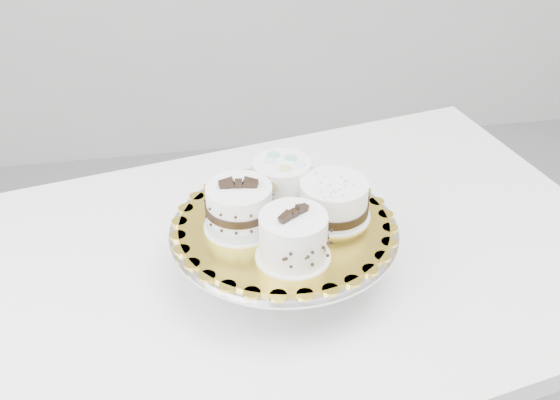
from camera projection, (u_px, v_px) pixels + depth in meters
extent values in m
cube|color=white|center=(290.00, 264.00, 1.17)|extent=(1.25, 0.96, 0.04)
cube|color=white|center=(7.00, 368.00, 1.48)|extent=(0.06, 0.06, 0.71)
cube|color=white|center=(426.00, 257.00, 1.79)|extent=(0.06, 0.06, 0.71)
cylinder|color=gray|center=(284.00, 271.00, 1.12)|extent=(0.16, 0.16, 0.01)
cylinder|color=gray|center=(284.00, 253.00, 1.10)|extent=(0.10, 0.10, 0.09)
cylinder|color=silver|center=(284.00, 229.00, 1.07)|extent=(0.34, 0.34, 0.01)
cylinder|color=silver|center=(284.00, 230.00, 1.07)|extent=(0.35, 0.35, 0.00)
cylinder|color=gold|center=(284.00, 225.00, 1.07)|extent=(0.41, 0.41, 0.00)
cylinder|color=white|center=(293.00, 256.00, 1.00)|extent=(0.11, 0.11, 0.00)
cylinder|color=white|center=(293.00, 236.00, 0.98)|extent=(0.13, 0.13, 0.07)
cylinder|color=white|center=(240.00, 226.00, 1.06)|extent=(0.11, 0.11, 0.00)
cylinder|color=white|center=(239.00, 206.00, 1.04)|extent=(0.11, 0.11, 0.07)
cylinder|color=silver|center=(240.00, 220.00, 1.05)|extent=(0.10, 0.10, 0.02)
cylinder|color=black|center=(239.00, 206.00, 1.04)|extent=(0.10, 0.10, 0.01)
cylinder|color=white|center=(282.00, 197.00, 1.12)|extent=(0.10, 0.10, 0.00)
cylinder|color=white|center=(282.00, 180.00, 1.11)|extent=(0.10, 0.10, 0.06)
cylinder|color=white|center=(333.00, 215.00, 1.08)|extent=(0.12, 0.12, 0.00)
cylinder|color=white|center=(334.00, 199.00, 1.07)|extent=(0.14, 0.14, 0.06)
cylinder|color=black|center=(333.00, 207.00, 1.08)|extent=(0.11, 0.11, 0.01)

